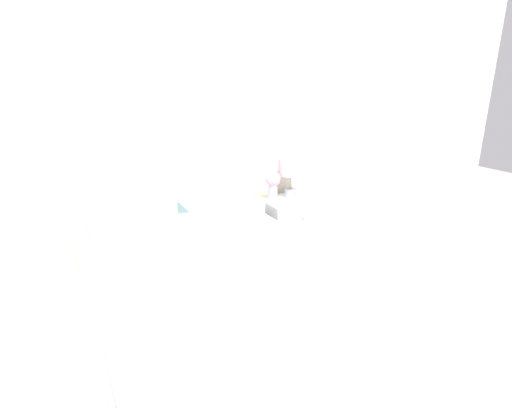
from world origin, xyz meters
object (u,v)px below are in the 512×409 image
at_px(bed, 210,285).
at_px(teacup, 307,196).
at_px(nightstand, 290,226).
at_px(flower_vase, 273,183).
at_px(table_lamp, 291,169).

bearing_deg(bed, teacup, 27.93).
relative_size(nightstand, flower_vase, 1.95).
height_order(table_lamp, flower_vase, table_lamp).
relative_size(nightstand, teacup, 4.67).
bearing_deg(flower_vase, bed, -140.72).
bearing_deg(teacup, flower_vase, 161.59).
bearing_deg(teacup, nightstand, 150.49).
bearing_deg(nightstand, table_lamp, 66.77).
distance_m(bed, table_lamp, 1.39).
bearing_deg(bed, flower_vase, 39.28).
xyz_separation_m(nightstand, teacup, (0.12, -0.07, 0.29)).
bearing_deg(flower_vase, teacup, -18.41).
xyz_separation_m(table_lamp, teacup, (0.10, -0.12, -0.23)).
bearing_deg(table_lamp, bed, -145.35).
xyz_separation_m(nightstand, table_lamp, (0.02, 0.05, 0.52)).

